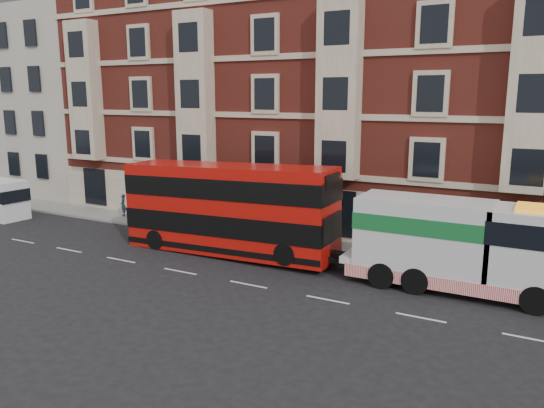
% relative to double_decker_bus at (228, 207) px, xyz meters
% --- Properties ---
extents(ground, '(120.00, 120.00, 0.00)m').
position_rel_double_decker_bus_xyz_m(ground, '(3.54, -3.79, -2.65)').
color(ground, black).
rests_on(ground, ground).
extents(sidewalk, '(90.00, 3.00, 0.15)m').
position_rel_double_decker_bus_xyz_m(sidewalk, '(3.54, 3.71, -2.57)').
color(sidewalk, slate).
rests_on(sidewalk, ground).
extents(victorian_terrace, '(45.00, 12.00, 20.40)m').
position_rel_double_decker_bus_xyz_m(victorian_terrace, '(4.04, 11.21, 7.42)').
color(victorian_terrace, maroon).
rests_on(victorian_terrace, ground).
extents(cream_block, '(16.00, 10.00, 16.80)m').
position_rel_double_decker_bus_xyz_m(cream_block, '(-26.46, 10.21, 5.70)').
color(cream_block, '#BAB1A3').
rests_on(cream_block, ground).
extents(lamp_post_west, '(0.35, 0.15, 4.35)m').
position_rel_double_decker_bus_xyz_m(lamp_post_west, '(-2.46, 2.41, 0.03)').
color(lamp_post_west, black).
rests_on(lamp_post_west, sidewalk).
extents(lamp_post_east, '(0.35, 0.15, 4.35)m').
position_rel_double_decker_bus_xyz_m(lamp_post_east, '(15.54, 2.41, 0.03)').
color(lamp_post_east, black).
rests_on(lamp_post_east, sidewalk).
extents(double_decker_bus, '(12.33, 2.83, 4.99)m').
position_rel_double_decker_bus_xyz_m(double_decker_bus, '(0.00, 0.00, 0.00)').
color(double_decker_bus, '#BD100A').
rests_on(double_decker_bus, ground).
extents(tow_truck, '(9.88, 2.92, 4.12)m').
position_rel_double_decker_bus_xyz_m(tow_truck, '(12.07, -0.00, -0.46)').
color(tow_truck, silver).
rests_on(tow_truck, ground).
extents(pedestrian, '(0.68, 0.68, 1.60)m').
position_rel_double_decker_bus_xyz_m(pedestrian, '(-11.51, 3.85, -1.70)').
color(pedestrian, '#1B2537').
rests_on(pedestrian, sidewalk).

